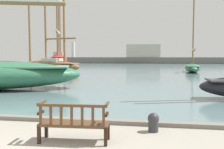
{
  "coord_description": "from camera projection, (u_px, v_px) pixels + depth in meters",
  "views": [
    {
      "loc": [
        2.48,
        -3.29,
        1.99
      ],
      "look_at": [
        0.36,
        10.0,
        1.0
      ],
      "focal_mm": 40.0,
      "sensor_mm": 36.0,
      "label": 1
    }
  ],
  "objects": [
    {
      "name": "sailboat_mid_starboard",
      "position": [
        48.0,
        64.0,
        28.79
      ],
      "size": [
        8.65,
        4.19,
        12.2
      ],
      "color": "brown",
      "rests_on": "harbor_water"
    },
    {
      "name": "sailboat_mid_port",
      "position": [
        59.0,
        59.0,
        43.68
      ],
      "size": [
        6.21,
        12.23,
        16.02
      ],
      "color": "maroon",
      "rests_on": "harbor_water"
    },
    {
      "name": "quay_edge_kerb",
      "position": [
        68.0,
        120.0,
        7.56
      ],
      "size": [
        40.0,
        0.3,
        0.12
      ],
      "primitive_type": "cube",
      "color": "slate",
      "rests_on": "ground"
    },
    {
      "name": "park_bench",
      "position": [
        74.0,
        122.0,
        5.75
      ],
      "size": [
        1.62,
        0.6,
        0.92
      ],
      "color": "black",
      "rests_on": "ground"
    },
    {
      "name": "sailboat_far_port",
      "position": [
        193.0,
        67.0,
        30.19
      ],
      "size": [
        2.37,
        8.19,
        9.63
      ],
      "color": "#2D6647",
      "rests_on": "harbor_water"
    },
    {
      "name": "harbor_water",
      "position": [
        138.0,
        67.0,
        47.1
      ],
      "size": [
        100.0,
        80.0,
        0.08
      ],
      "primitive_type": "cube",
      "color": "slate",
      "rests_on": "ground"
    },
    {
      "name": "mooring_bollard",
      "position": [
        153.0,
        122.0,
        6.55
      ],
      "size": [
        0.3,
        0.3,
        0.5
      ],
      "color": "#2D2D33",
      "rests_on": "ground"
    },
    {
      "name": "far_breakwater",
      "position": [
        141.0,
        58.0,
        66.33
      ],
      "size": [
        42.93,
        2.4,
        5.88
      ],
      "color": "#66605B",
      "rests_on": "ground"
    }
  ]
}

